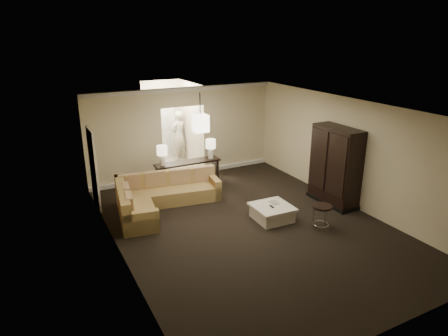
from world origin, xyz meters
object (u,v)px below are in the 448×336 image
sectional_sofa (159,196)px  coffee_table (272,212)px  person (179,133)px  console_table (188,171)px  armoire (335,168)px  drink_table (322,212)px

sectional_sofa → coffee_table: size_ratio=3.21×
coffee_table → person: 5.63m
console_table → armoire: (2.96, -2.94, 0.54)m
armoire → person: bearing=112.3°
coffee_table → console_table: size_ratio=0.48×
drink_table → armoire: bearing=38.9°
sectional_sofa → person: person is taller
sectional_sofa → drink_table: size_ratio=5.26×
coffee_table → person: person is taller
coffee_table → sectional_sofa: bearing=139.2°
coffee_table → console_table: (-0.95, 3.05, 0.26)m
armoire → drink_table: armoire is taller
console_table → armoire: 4.21m
person → drink_table: bearing=79.9°
console_table → armoire: size_ratio=0.95×
coffee_table → drink_table: bearing=-49.9°
coffee_table → person: (-0.22, 5.57, 0.79)m
sectional_sofa → armoire: size_ratio=1.45×
coffee_table → armoire: (2.02, 0.11, 0.81)m
coffee_table → console_table: bearing=107.2°
person → armoire: bearing=93.5°
coffee_table → drink_table: (0.76, -0.91, 0.22)m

